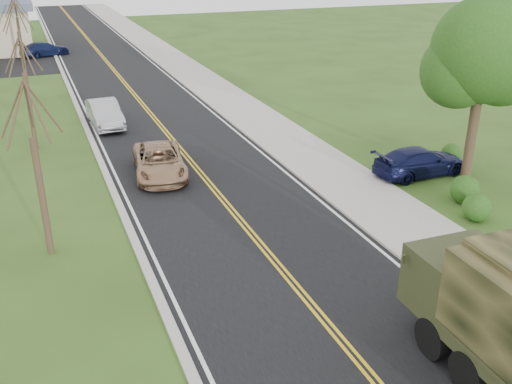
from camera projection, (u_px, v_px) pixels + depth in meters
road at (115, 72)px, 47.81m from camera, size 8.00×120.00×0.01m
curb_right at (164, 68)px, 49.20m from camera, size 0.30×120.00×0.12m
sidewalk_right at (184, 66)px, 49.80m from camera, size 3.20×120.00×0.10m
curb_left at (64, 75)px, 46.38m from camera, size 0.30×120.00×0.10m
leafy_tree at (484, 58)px, 23.85m from camera, size 4.83×4.50×8.10m
bare_tree_a at (40, 183)px, 18.86m from camera, size 1.93×2.26×6.08m
bare_tree_b at (29, 102)px, 29.12m from camera, size 1.83×2.14×5.73m
bare_tree_c at (23, 56)px, 39.21m from camera, size 2.04×2.39×6.42m
bare_tree_d at (20, 36)px, 49.51m from camera, size 1.88×2.20×5.91m
suv_champagne at (159, 161)px, 26.30m from camera, size 2.88×5.13×1.35m
sedan_silver at (105, 114)px, 33.40m from camera, size 1.77×4.60×1.50m
pickup_navy at (420, 162)px, 26.31m from camera, size 4.58×1.97×1.31m
lot_car_navy at (45, 49)px, 54.29m from camera, size 4.97×3.49×1.34m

